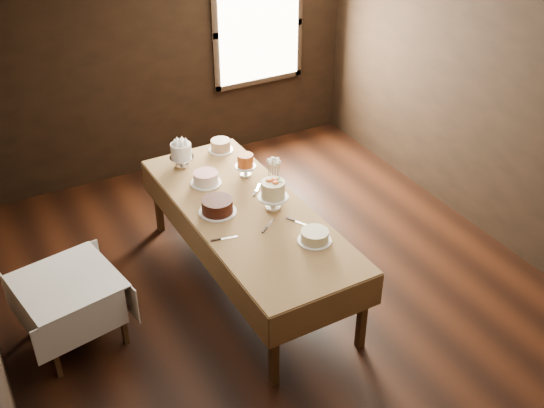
% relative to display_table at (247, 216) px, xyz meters
% --- Properties ---
extents(floor, '(5.00, 6.00, 0.01)m').
position_rel_display_table_xyz_m(floor, '(0.17, -0.37, -0.78)').
color(floor, black).
rests_on(floor, ground).
extents(ceiling, '(5.00, 6.00, 0.01)m').
position_rel_display_table_xyz_m(ceiling, '(0.17, -0.37, 2.02)').
color(ceiling, beige).
rests_on(ceiling, wall_back).
extents(wall_back, '(5.00, 0.02, 2.80)m').
position_rel_display_table_xyz_m(wall_back, '(0.17, 2.63, 0.62)').
color(wall_back, black).
rests_on(wall_back, ground).
extents(wall_right, '(0.02, 6.00, 2.80)m').
position_rel_display_table_xyz_m(wall_right, '(2.67, -0.37, 0.62)').
color(wall_right, black).
rests_on(wall_right, ground).
extents(window, '(1.10, 0.05, 1.30)m').
position_rel_display_table_xyz_m(window, '(1.47, 2.57, 0.82)').
color(window, '#FFEABF').
rests_on(window, wall_back).
extents(display_table, '(1.11, 2.75, 0.85)m').
position_rel_display_table_xyz_m(display_table, '(0.00, 0.00, 0.00)').
color(display_table, '#402B19').
rests_on(display_table, ground).
extents(side_table, '(0.93, 0.93, 0.67)m').
position_rel_display_table_xyz_m(side_table, '(-1.70, 0.00, -0.19)').
color(side_table, '#402B19').
rests_on(side_table, ground).
extents(cake_meringue, '(0.26, 0.26, 0.27)m').
position_rel_display_table_xyz_m(cake_meringue, '(-0.22, 1.06, 0.18)').
color(cake_meringue, silver).
rests_on(cake_meringue, display_table).
extents(cake_speckled, '(0.26, 0.26, 0.13)m').
position_rel_display_table_xyz_m(cake_speckled, '(0.27, 1.18, 0.12)').
color(cake_speckled, white).
rests_on(cake_speckled, display_table).
extents(cake_lattice, '(0.33, 0.33, 0.11)m').
position_rel_display_table_xyz_m(cake_lattice, '(-0.14, 0.62, 0.12)').
color(cake_lattice, white).
rests_on(cake_lattice, display_table).
extents(cake_caramel, '(0.23, 0.23, 0.25)m').
position_rel_display_table_xyz_m(cake_caramel, '(0.27, 0.57, 0.17)').
color(cake_caramel, white).
rests_on(cake_caramel, display_table).
extents(cake_chocolate, '(0.35, 0.35, 0.14)m').
position_rel_display_table_xyz_m(cake_chocolate, '(-0.26, 0.09, 0.13)').
color(cake_chocolate, white).
rests_on(cake_chocolate, display_table).
extents(cake_flowers, '(0.29, 0.29, 0.29)m').
position_rel_display_table_xyz_m(cake_flowers, '(0.23, -0.08, 0.19)').
color(cake_flowers, white).
rests_on(cake_flowers, display_table).
extents(cake_cream, '(0.32, 0.32, 0.10)m').
position_rel_display_table_xyz_m(cake_cream, '(0.29, -0.72, 0.11)').
color(cake_cream, white).
rests_on(cake_cream, display_table).
extents(cake_server_a, '(0.20, 0.17, 0.01)m').
position_rel_display_table_xyz_m(cake_server_a, '(0.08, -0.30, 0.07)').
color(cake_server_a, silver).
rests_on(cake_server_a, display_table).
extents(cake_server_b, '(0.13, 0.22, 0.01)m').
position_rel_display_table_xyz_m(cake_server_b, '(0.33, -0.44, 0.07)').
color(cake_server_b, silver).
rests_on(cake_server_b, display_table).
extents(cake_server_c, '(0.03, 0.24, 0.01)m').
position_rel_display_table_xyz_m(cake_server_c, '(-0.10, 0.28, 0.07)').
color(cake_server_c, silver).
rests_on(cake_server_c, display_table).
extents(cake_server_d, '(0.17, 0.20, 0.01)m').
position_rel_display_table_xyz_m(cake_server_d, '(0.27, 0.30, 0.07)').
color(cake_server_d, silver).
rests_on(cake_server_d, display_table).
extents(cake_server_e, '(0.24, 0.07, 0.01)m').
position_rel_display_table_xyz_m(cake_server_e, '(-0.33, -0.33, 0.07)').
color(cake_server_e, silver).
rests_on(cake_server_e, display_table).
extents(flower_vase, '(0.18, 0.18, 0.14)m').
position_rel_display_table_xyz_m(flower_vase, '(0.39, 0.19, 0.13)').
color(flower_vase, '#2D2823').
rests_on(flower_vase, display_table).
extents(flower_bouquet, '(0.14, 0.14, 0.20)m').
position_rel_display_table_xyz_m(flower_bouquet, '(0.39, 0.19, 0.32)').
color(flower_bouquet, white).
rests_on(flower_bouquet, flower_vase).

